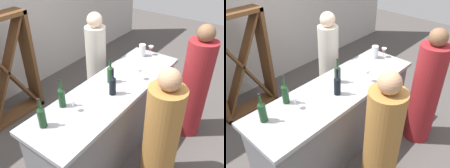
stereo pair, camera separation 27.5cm
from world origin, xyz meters
TOP-DOWN VIEW (x-y plane):
  - ground_plane at (0.00, 0.00)m, footprint 12.00×12.00m
  - bar_counter at (0.00, 0.00)m, footprint 2.36×0.71m
  - wine_rack at (-0.38, 1.65)m, footprint 0.92×0.28m
  - wine_bottle_leftmost_olive_green at (-0.94, 0.15)m, footprint 0.08×0.08m
  - wine_bottle_second_left_olive_green at (-0.60, 0.22)m, footprint 0.07×0.07m
  - wine_bottle_center_near_black at (-0.10, -0.08)m, footprint 0.08×0.08m
  - wine_bottle_second_right_olive_green at (0.09, 0.09)m, footprint 0.08×0.08m
  - wine_glass_near_left at (0.35, -0.17)m, footprint 0.07×0.07m
  - wine_glass_near_center at (1.06, 0.05)m, footprint 0.08×0.08m
  - wine_glass_near_right at (-0.60, 0.07)m, footprint 0.06×0.06m
  - water_pitcher at (0.95, 0.13)m, footprint 0.10×0.10m
  - person_left_guest at (0.92, -0.73)m, footprint 0.39×0.39m
  - person_center_guest at (-0.12, -0.74)m, footprint 0.45×0.45m
  - person_right_guest at (0.55, 0.69)m, footprint 0.30×0.30m

SIDE VIEW (x-z plane):
  - ground_plane at x=0.00m, z-range 0.00..0.00m
  - bar_counter at x=0.00m, z-range 0.00..0.98m
  - person_center_guest at x=-0.12m, z-range -0.07..1.46m
  - person_left_guest at x=0.92m, z-range -0.06..1.58m
  - person_right_guest at x=0.55m, z-range -0.04..1.59m
  - wine_rack at x=-0.38m, z-range 0.00..1.64m
  - water_pitcher at x=0.95m, z-range 0.97..1.15m
  - wine_glass_near_right at x=-0.60m, z-range 1.00..1.14m
  - wine_glass_near_center at x=1.06m, z-range 1.00..1.14m
  - wine_glass_near_left at x=0.35m, z-range 1.01..1.17m
  - wine_bottle_second_right_olive_green at x=0.09m, z-range 0.93..1.25m
  - wine_bottle_leftmost_olive_green at x=-0.94m, z-range 0.93..1.26m
  - wine_bottle_center_near_black at x=-0.10m, z-range 0.93..1.27m
  - wine_bottle_second_left_olive_green at x=-0.60m, z-range 0.93..1.27m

